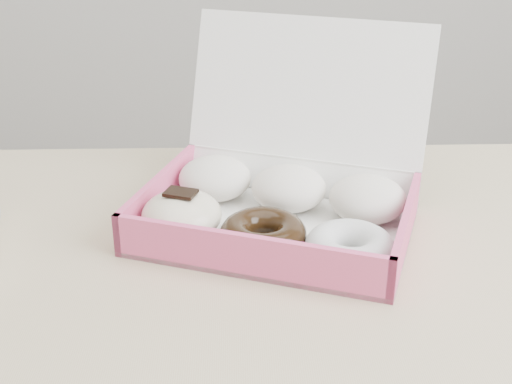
{
  "coord_description": "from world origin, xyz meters",
  "views": [
    {
      "loc": [
        -0.03,
        -0.6,
        1.15
      ],
      "look_at": [
        -0.01,
        0.11,
        0.81
      ],
      "focal_mm": 50.0,
      "sensor_mm": 36.0,
      "label": 1
    }
  ],
  "objects": [
    {
      "name": "table",
      "position": [
        0.0,
        0.0,
        0.67
      ],
      "size": [
        1.2,
        0.8,
        0.75
      ],
      "color": "tan",
      "rests_on": "ground"
    },
    {
      "name": "donut_box",
      "position": [
        0.02,
        0.15,
        0.79
      ],
      "size": [
        0.38,
        0.37,
        0.22
      ],
      "rotation": [
        0.0,
        0.0,
        -0.34
      ],
      "color": "white",
      "rests_on": "table"
    }
  ]
}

